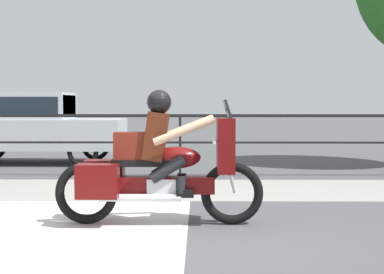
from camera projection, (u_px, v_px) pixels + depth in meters
ground_plane at (165, 236)px, 6.40m from camera, size 120.00×120.00×0.00m
sidewalk_band at (177, 189)px, 9.79m from camera, size 44.00×2.40×0.01m
crosswalk_band at (40, 239)px, 6.21m from camera, size 3.11×6.00×0.01m
fence_railing at (180, 128)px, 11.43m from camera, size 36.00×0.05×1.23m
motorcycle at (158, 165)px, 6.97m from camera, size 2.48×0.76×1.60m
parked_car at (31, 123)px, 13.99m from camera, size 4.21×1.78×1.69m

